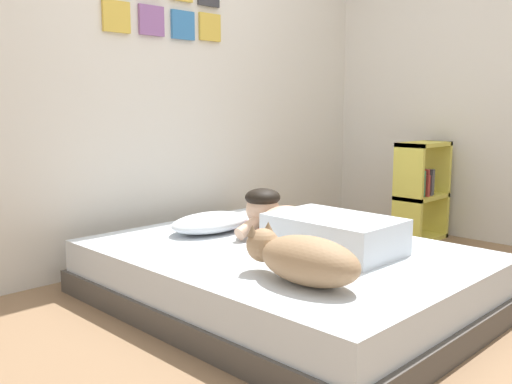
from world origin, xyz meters
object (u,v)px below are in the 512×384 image
cell_phone (364,255)px  bookshelf (421,190)px  pillow (211,222)px  dog (303,258)px  coffee_cup (257,225)px  person_lying (312,227)px  bed (283,276)px

cell_phone → bookshelf: size_ratio=0.19×
bookshelf → pillow: bearing=168.3°
dog → cell_phone: (0.54, 0.06, -0.10)m
coffee_cup → bookshelf: 1.59m
dog → bookshelf: 2.22m
coffee_cup → cell_phone: size_ratio=0.89×
dog → bookshelf: (2.13, 0.63, -0.01)m
pillow → person_lying: bearing=-77.3°
bed → dog: bearing=-129.8°
pillow → dog: dog is taller
dog → coffee_cup: 1.00m
bed → coffee_cup: 0.46m
bed → pillow: pillow is taller
cell_phone → person_lying: bearing=97.3°
bookshelf → dog: bearing=-163.5°
pillow → bookshelf: bookshelf is taller
coffee_cup → bed: bearing=-116.6°
person_lying → dog: (-0.50, -0.35, -0.00)m
person_lying → bookshelf: size_ratio=1.23×
cell_phone → bookshelf: bearing=19.6°
person_lying → dog: 0.61m
cell_phone → dog: bearing=-173.5°
dog → coffee_cup: (0.56, 0.82, -0.07)m
person_lying → cell_phone: (0.04, -0.29, -0.10)m
pillow → person_lying: 0.66m
bed → cell_phone: (0.17, -0.38, 0.15)m
pillow → cell_phone: pillow is taller
person_lying → coffee_cup: person_lying is taller
dog → bed: bearing=50.2°
cell_phone → bookshelf: 1.70m
coffee_cup → cell_phone: 0.76m
person_lying → dog: person_lying is taller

